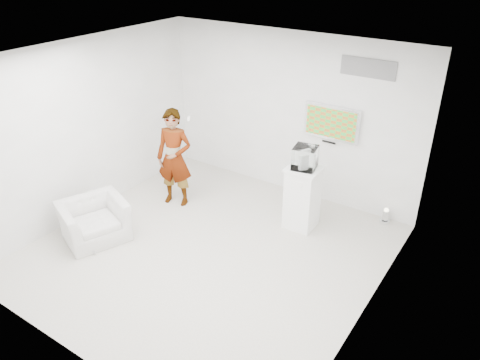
{
  "coord_description": "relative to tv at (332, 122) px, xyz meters",
  "views": [
    {
      "loc": [
        3.74,
        -4.69,
        4.4
      ],
      "look_at": [
        0.2,
        0.6,
        1.05
      ],
      "focal_mm": 35.0,
      "sensor_mm": 36.0,
      "label": 1
    }
  ],
  "objects": [
    {
      "name": "pedestal",
      "position": [
        0.01,
        -0.99,
        -1.0
      ],
      "size": [
        0.54,
        0.54,
        1.09
      ],
      "primitive_type": "cube",
      "rotation": [
        0.0,
        0.0,
        0.02
      ],
      "color": "white",
      "rests_on": "room"
    },
    {
      "name": "console",
      "position": [
        0.01,
        -0.99,
        -0.34
      ],
      "size": [
        0.12,
        0.19,
        0.25
      ],
      "primitive_type": "cube",
      "rotation": [
        0.0,
        0.0,
        -0.38
      ],
      "color": "white",
      "rests_on": "pedestal"
    },
    {
      "name": "tv",
      "position": [
        0.0,
        0.0,
        0.0
      ],
      "size": [
        1.0,
        0.08,
        0.6
      ],
      "primitive_type": "cube",
      "color": "silver",
      "rests_on": "room"
    },
    {
      "name": "wii_remote",
      "position": [
        -2.06,
        -1.34,
        0.06
      ],
      "size": [
        0.12,
        0.15,
        0.04
      ],
      "primitive_type": "cube",
      "rotation": [
        0.0,
        0.0,
        0.63
      ],
      "color": "white",
      "rests_on": "person"
    },
    {
      "name": "vitrine",
      "position": [
        0.01,
        -0.99,
        -0.28
      ],
      "size": [
        0.43,
        0.43,
        0.36
      ],
      "primitive_type": "cube",
      "rotation": [
        0.0,
        0.0,
        0.2
      ],
      "color": "white",
      "rests_on": "pedestal"
    },
    {
      "name": "logo_decal",
      "position": [
        0.5,
        0.04,
        1.0
      ],
      "size": [
        0.9,
        0.02,
        0.3
      ],
      "primitive_type": "cube",
      "color": "slate",
      "rests_on": "room"
    },
    {
      "name": "armchair",
      "position": [
        -2.6,
        -3.17,
        -1.23
      ],
      "size": [
        1.17,
        1.24,
        0.65
      ],
      "primitive_type": "imported",
      "rotation": [
        0.0,
        0.0,
        1.19
      ],
      "color": "silver",
      "rests_on": "room"
    },
    {
      "name": "person",
      "position": [
        -2.25,
        -1.55,
        -0.66
      ],
      "size": [
        0.75,
        0.6,
        1.79
      ],
      "primitive_type": "imported",
      "rotation": [
        0.0,
        0.0,
        0.3
      ],
      "color": "silver",
      "rests_on": "room"
    },
    {
      "name": "room",
      "position": [
        -0.85,
        -2.45,
        -0.05
      ],
      "size": [
        5.01,
        5.01,
        3.0
      ],
      "color": "beige",
      "rests_on": "ground"
    },
    {
      "name": "floor_uplight",
      "position": [
        1.18,
        -0.11,
        -1.41
      ],
      "size": [
        0.23,
        0.23,
        0.27
      ],
      "primitive_type": "cylinder",
      "rotation": [
        0.0,
        0.0,
        0.36
      ],
      "color": "silver",
      "rests_on": "room"
    }
  ]
}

